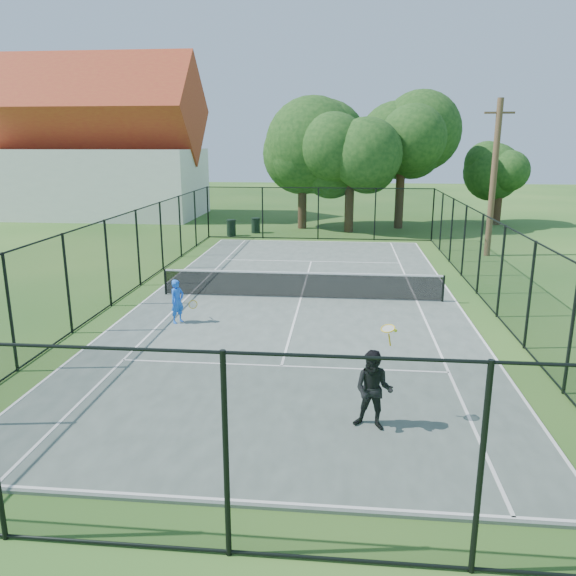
# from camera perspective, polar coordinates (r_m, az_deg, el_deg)

# --- Properties ---
(ground) EXTENTS (120.00, 120.00, 0.00)m
(ground) POSITION_cam_1_polar(r_m,az_deg,el_deg) (20.25, 1.32, -1.17)
(ground) COLOR #20501B
(tennis_court) EXTENTS (11.00, 24.00, 0.06)m
(tennis_court) POSITION_cam_1_polar(r_m,az_deg,el_deg) (20.24, 1.32, -1.08)
(tennis_court) COLOR #4C5A52
(tennis_court) RESTS_ON ground
(tennis_net) EXTENTS (10.08, 0.08, 0.95)m
(tennis_net) POSITION_cam_1_polar(r_m,az_deg,el_deg) (20.10, 1.33, 0.42)
(tennis_net) COLOR black
(tennis_net) RESTS_ON tennis_court
(fence) EXTENTS (13.10, 26.10, 3.00)m
(fence) POSITION_cam_1_polar(r_m,az_deg,el_deg) (19.90, 1.35, 2.99)
(fence) COLOR black
(fence) RESTS_ON ground
(tree_near_left) EXTENTS (6.31, 6.31, 8.23)m
(tree_near_left) POSITION_cam_1_polar(r_m,az_deg,el_deg) (36.74, 1.49, 13.92)
(tree_near_left) COLOR #332114
(tree_near_left) RESTS_ON ground
(tree_near_mid) EXTENTS (5.56, 5.56, 7.27)m
(tree_near_mid) POSITION_cam_1_polar(r_m,az_deg,el_deg) (35.38, 6.36, 12.86)
(tree_near_mid) COLOR #332114
(tree_near_mid) RESTS_ON ground
(tree_near_right) EXTENTS (5.74, 5.74, 7.93)m
(tree_near_right) POSITION_cam_1_polar(r_m,az_deg,el_deg) (37.57, 11.49, 13.61)
(tree_near_right) COLOR #332114
(tree_near_right) RESTS_ON ground
(tree_far_right) EXTENTS (3.93, 3.93, 5.19)m
(tree_far_right) POSITION_cam_1_polar(r_m,az_deg,el_deg) (41.15, 20.74, 10.49)
(tree_far_right) COLOR #332114
(tree_far_right) RESTS_ON ground
(building) EXTENTS (15.30, 8.15, 11.87)m
(building) POSITION_cam_1_polar(r_m,az_deg,el_deg) (45.36, -18.86, 13.13)
(building) COLOR silver
(building) RESTS_ON ground
(trash_bin_left) EXTENTS (0.58, 0.58, 0.98)m
(trash_bin_left) POSITION_cam_1_polar(r_m,az_deg,el_deg) (34.21, -5.79, 6.12)
(trash_bin_left) COLOR black
(trash_bin_left) RESTS_ON ground
(trash_bin_right) EXTENTS (0.58, 0.58, 0.94)m
(trash_bin_right) POSITION_cam_1_polar(r_m,az_deg,el_deg) (35.23, -3.31, 6.38)
(trash_bin_right) COLOR black
(trash_bin_right) RESTS_ON ground
(utility_pole) EXTENTS (1.40, 0.30, 7.52)m
(utility_pole) POSITION_cam_1_polar(r_m,az_deg,el_deg) (29.38, 20.16, 10.45)
(utility_pole) COLOR #4C3823
(utility_pole) RESTS_ON ground
(player_blue) EXTENTS (0.86, 0.59, 1.36)m
(player_blue) POSITION_cam_1_polar(r_m,az_deg,el_deg) (17.65, -11.16, -1.34)
(player_blue) COLOR blue
(player_blue) RESTS_ON tennis_court
(player_black) EXTENTS (0.91, 0.92, 2.02)m
(player_black) POSITION_cam_1_polar(r_m,az_deg,el_deg) (11.13, 8.69, -10.22)
(player_black) COLOR black
(player_black) RESTS_ON tennis_court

